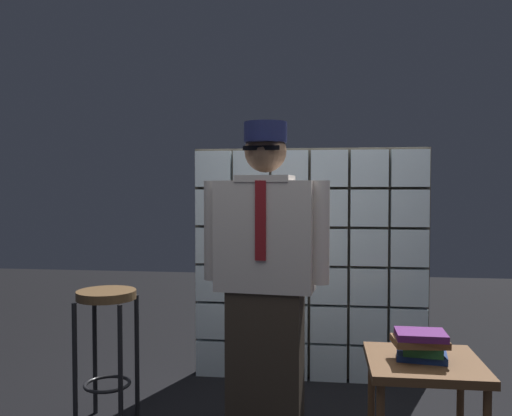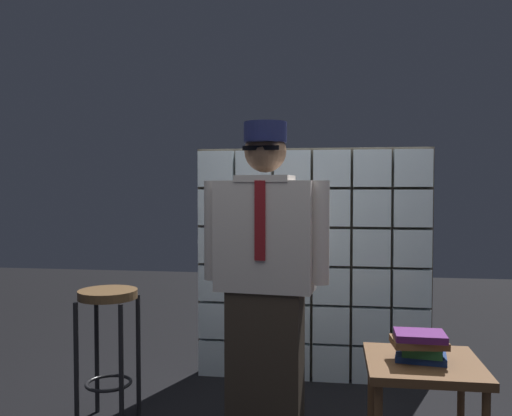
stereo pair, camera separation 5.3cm
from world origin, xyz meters
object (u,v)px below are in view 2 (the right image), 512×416
(bar_stool, at_px, (108,324))
(book_stack, at_px, (420,346))
(side_table, at_px, (423,377))
(standing_person, at_px, (265,277))

(bar_stool, distance_m, book_stack, 1.75)
(side_table, bearing_deg, standing_person, 159.47)
(bar_stool, relative_size, book_stack, 3.00)
(side_table, distance_m, book_stack, 0.15)
(standing_person, relative_size, book_stack, 6.59)
(standing_person, bearing_deg, book_stack, -15.80)
(standing_person, bearing_deg, bar_stool, 179.50)
(side_table, bearing_deg, bar_stool, 166.86)
(side_table, bearing_deg, book_stack, -138.36)
(standing_person, height_order, book_stack, standing_person)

